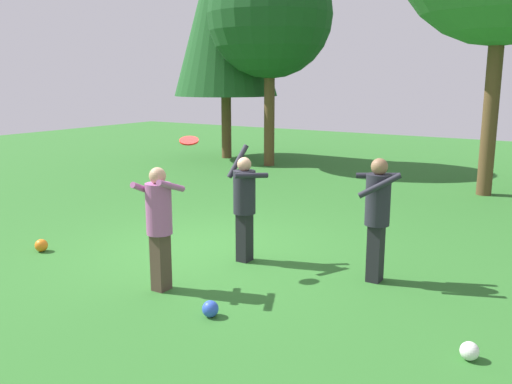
{
  "coord_description": "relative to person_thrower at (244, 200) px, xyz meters",
  "views": [
    {
      "loc": [
        5.27,
        -6.84,
        2.79
      ],
      "look_at": [
        0.81,
        0.18,
        1.05
      ],
      "focal_mm": 38.37,
      "sensor_mm": 36.0,
      "label": 1
    }
  ],
  "objects": [
    {
      "name": "person_catcher",
      "position": [
        -0.28,
        -1.59,
        0.02
      ],
      "size": [
        0.56,
        0.63,
        1.66
      ],
      "rotation": [
        0.0,
        0.0,
        1.72
      ],
      "color": "#4C382D",
      "rests_on": "ground_plane"
    },
    {
      "name": "frisbee",
      "position": [
        -0.4,
        -0.79,
        0.96
      ],
      "size": [
        0.37,
        0.37,
        0.11
      ],
      "color": "red"
    },
    {
      "name": "tree_far_left",
      "position": [
        -6.77,
        9.02,
        4.37
      ],
      "size": [
        3.57,
        3.57,
        8.53
      ],
      "color": "brown",
      "rests_on": "ground_plane"
    },
    {
      "name": "ball_blue",
      "position": [
        0.79,
        -1.92,
        -0.87
      ],
      "size": [
        0.2,
        0.2,
        0.2
      ],
      "primitive_type": "sphere",
      "color": "blue",
      "rests_on": "ground_plane"
    },
    {
      "name": "tree_left",
      "position": [
        -4.59,
        8.33,
        3.73
      ],
      "size": [
        3.9,
        3.9,
        6.66
      ],
      "color": "brown",
      "rests_on": "ground_plane"
    },
    {
      "name": "person_thrower",
      "position": [
        0.0,
        0.0,
        0.0
      ],
      "size": [
        0.64,
        0.64,
        1.8
      ],
      "rotation": [
        0.0,
        0.0,
        -2.04
      ],
      "color": "black",
      "rests_on": "ground_plane"
    },
    {
      "name": "ball_orange",
      "position": [
        -3.06,
        -1.41,
        -0.86
      ],
      "size": [
        0.21,
        0.21,
        0.21
      ],
      "primitive_type": "sphere",
      "color": "orange",
      "rests_on": "ground_plane"
    },
    {
      "name": "person_bystander",
      "position": [
        2.01,
        0.26,
        0.06
      ],
      "size": [
        0.73,
        0.67,
        1.74
      ],
      "rotation": [
        0.0,
        0.0,
        -2.73
      ],
      "color": "black",
      "rests_on": "ground_plane"
    },
    {
      "name": "ball_white",
      "position": [
        3.61,
        -1.33,
        -0.87
      ],
      "size": [
        0.19,
        0.19,
        0.19
      ],
      "primitive_type": "sphere",
      "color": "white",
      "rests_on": "ground_plane"
    },
    {
      "name": "ground_plane",
      "position": [
        -0.77,
        0.09,
        -0.97
      ],
      "size": [
        40.0,
        40.0,
        0.0
      ],
      "primitive_type": "plane",
      "color": "#2D6B28"
    }
  ]
}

